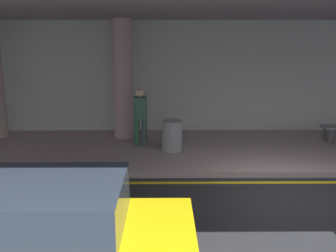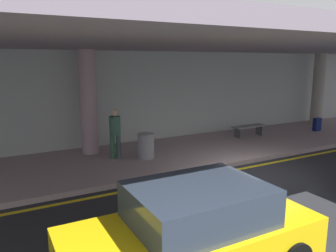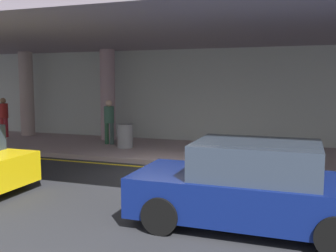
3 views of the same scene
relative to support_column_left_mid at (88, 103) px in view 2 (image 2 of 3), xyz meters
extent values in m
plane|color=#27282D|center=(4.00, -4.33, -1.97)|extent=(60.00, 60.00, 0.00)
cube|color=#A69193|center=(4.00, -1.23, -1.90)|extent=(26.00, 4.20, 0.15)
cube|color=yellow|center=(4.00, -3.63, -1.97)|extent=(26.00, 0.14, 0.01)
cylinder|color=#AD9099|center=(0.00, 0.00, 0.00)|extent=(0.60, 0.60, 3.65)
cylinder|color=#A0988E|center=(12.00, 0.00, 0.00)|extent=(0.60, 0.60, 3.65)
cube|color=gray|center=(4.00, -1.73, 1.97)|extent=(28.00, 13.20, 0.30)
cube|color=#B0B8B3|center=(4.00, 1.02, -0.07)|extent=(26.00, 0.30, 3.80)
cube|color=yellow|center=(-0.37, -7.43, -1.42)|extent=(4.10, 1.80, 0.70)
cube|color=#2D3847|center=(-0.27, -7.43, -0.77)|extent=(2.10, 1.60, 0.60)
cylinder|color=black|center=(0.98, -6.58, -1.65)|extent=(0.64, 0.22, 0.64)
cylinder|color=black|center=(-1.72, -6.58, -1.65)|extent=(0.64, 0.22, 0.64)
cylinder|color=#2E5C3E|center=(0.48, -1.03, -1.42)|extent=(0.16, 0.16, 0.82)
cylinder|color=#3E554F|center=(0.70, -1.03, -1.42)|extent=(0.16, 0.16, 0.82)
cylinder|color=#365E4B|center=(0.59, -1.03, -0.69)|extent=(0.38, 0.38, 0.62)
sphere|color=beige|center=(0.59, -1.03, -0.26)|extent=(0.24, 0.24, 0.24)
cube|color=#0E1954|center=(10.50, -1.25, -1.51)|extent=(0.36, 0.22, 0.62)
cylinder|color=slate|center=(10.50, -1.25, -1.06)|extent=(0.02, 0.02, 0.28)
cube|color=slate|center=(6.88, -0.62, -1.38)|extent=(1.60, 0.50, 0.06)
cube|color=#4C4C51|center=(6.26, -0.62, -1.61)|extent=(0.10, 0.40, 0.42)
cube|color=#4C4C51|center=(7.50, -0.62, -1.61)|extent=(0.10, 0.40, 0.42)
cylinder|color=gray|center=(1.50, -1.53, -1.40)|extent=(0.56, 0.56, 0.85)
camera|label=1|loc=(1.30, -11.87, 1.27)|focal=40.96mm
camera|label=2|loc=(-2.99, -11.51, 1.43)|focal=35.48mm
camera|label=3|loc=(7.57, -14.10, 0.57)|focal=41.63mm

